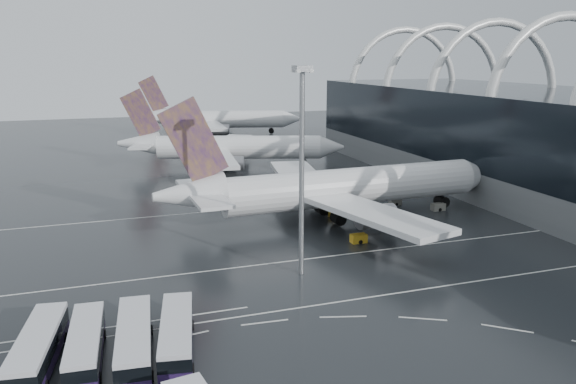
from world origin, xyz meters
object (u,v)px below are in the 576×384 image
object	(u,v)px
bus_row_near_d	(177,334)
gse_cart_belly_c	(359,238)
bus_row_near_c	(134,340)
gse_cart_belly_b	(395,202)
airliner_gate_b	(227,148)
bus_row_near_b	(85,345)
gse_cart_belly_e	(335,214)
airliner_main	(336,189)
airliner_gate_c	(217,120)
gse_cart_belly_d	(438,207)
gse_cart_belly_a	(427,227)
floodlight_mast	(302,147)
bus_row_near_a	(38,349)

from	to	relation	value
bus_row_near_d	gse_cart_belly_c	world-z (taller)	bus_row_near_d
bus_row_near_c	gse_cart_belly_b	world-z (taller)	bus_row_near_c
airliner_gate_b	bus_row_near_b	size ratio (longest dim) A/B	4.40
gse_cart_belly_c	gse_cart_belly_e	world-z (taller)	gse_cart_belly_c
airliner_main	airliner_gate_c	bearing A→B (deg)	86.20
airliner_gate_b	gse_cart_belly_d	world-z (taller)	airliner_gate_b
bus_row_near_d	gse_cart_belly_c	xyz separation A→B (m)	(29.93, 23.13, -1.08)
bus_row_near_b	gse_cart_belly_c	world-z (taller)	bus_row_near_b
bus_row_near_d	gse_cart_belly_d	distance (m)	61.95
airliner_main	gse_cart_belly_a	distance (m)	16.06
airliner_gate_c	gse_cart_belly_b	bearing A→B (deg)	-68.17
gse_cart_belly_a	gse_cart_belly_b	bearing A→B (deg)	78.83
bus_row_near_b	bus_row_near_c	distance (m)	4.31
floodlight_mast	gse_cart_belly_b	distance (m)	41.58
gse_cart_belly_d	gse_cart_belly_e	bearing A→B (deg)	173.67
bus_row_near_c	floodlight_mast	bearing A→B (deg)	-50.90
gse_cart_belly_e	bus_row_near_d	bearing A→B (deg)	-131.04
airliner_main	floodlight_mast	size ratio (longest dim) A/B	2.42
floodlight_mast	bus_row_near_d	bearing A→B (deg)	-140.71
bus_row_near_b	floodlight_mast	distance (m)	32.50
airliner_gate_b	bus_row_near_d	bearing A→B (deg)	-87.60
airliner_gate_c	gse_cart_belly_c	size ratio (longest dim) A/B	24.19
airliner_gate_c	bus_row_near_d	size ratio (longest dim) A/B	4.36
gse_cart_belly_a	gse_cart_belly_e	size ratio (longest dim) A/B	1.13
bus_row_near_a	gse_cart_belly_c	size ratio (longest dim) A/B	5.63
airliner_main	airliner_gate_b	distance (m)	51.32
bus_row_near_b	floodlight_mast	world-z (taller)	floodlight_mast
airliner_main	gse_cart_belly_d	size ratio (longest dim) A/B	26.60
floodlight_mast	airliner_main	bearing A→B (deg)	56.42
bus_row_near_b	gse_cart_belly_b	bearing A→B (deg)	-49.86
bus_row_near_b	bus_row_near_c	size ratio (longest dim) A/B	0.92
airliner_gate_b	airliner_gate_c	world-z (taller)	airliner_gate_c
airliner_gate_b	bus_row_near_b	world-z (taller)	airliner_gate_b
airliner_gate_b	bus_row_near_a	xyz separation A→B (m)	(-36.58, -84.93, -3.10)
airliner_gate_b	gse_cart_belly_b	xyz separation A→B (m)	(21.31, -45.65, -4.28)
bus_row_near_a	gse_cart_belly_d	size ratio (longest dim) A/B	5.62
airliner_gate_c	floodlight_mast	world-z (taller)	floodlight_mast
bus_row_near_c	bus_row_near_d	xyz separation A→B (m)	(3.82, 0.00, -0.06)
bus_row_near_d	floodlight_mast	xyz separation A→B (m)	(17.64, 14.43, 14.55)
gse_cart_belly_c	gse_cart_belly_e	distance (m)	13.92
floodlight_mast	gse_cart_belly_c	world-z (taller)	floodlight_mast
airliner_gate_b	gse_cart_belly_a	distance (m)	64.11
bus_row_near_c	gse_cart_belly_b	size ratio (longest dim) A/B	6.36
bus_row_near_c	airliner_main	bearing A→B (deg)	-39.81
bus_row_near_d	gse_cart_belly_e	xyz separation A→B (m)	(32.11, 36.88, -1.16)
airliner_gate_c	gse_cart_belly_b	size ratio (longest dim) A/B	26.96
airliner_main	bus_row_near_d	xyz separation A→B (m)	(-31.56, -35.40, -3.59)
airliner_gate_b	gse_cart_belly_a	world-z (taller)	airliner_gate_b
gse_cart_belly_c	gse_cart_belly_b	bearing A→B (deg)	47.57
bus_row_near_b	bus_row_near_d	world-z (taller)	bus_row_near_d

